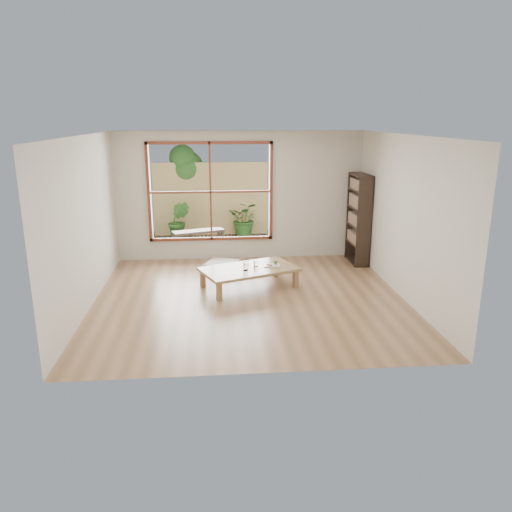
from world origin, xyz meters
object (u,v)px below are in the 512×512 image
at_px(bookshelf, 359,219).
at_px(food_tray, 273,265).
at_px(low_table, 249,270).
at_px(garden_bench, 198,233).

distance_m(bookshelf, food_tray, 2.33).
bearing_deg(bookshelf, low_table, -149.26).
distance_m(bookshelf, garden_bench, 3.61).
bearing_deg(low_table, bookshelf, 8.98).
distance_m(low_table, garden_bench, 3.01).
relative_size(food_tray, garden_bench, 0.25).
bearing_deg(food_tray, low_table, -161.47).
relative_size(low_table, food_tray, 6.15).
bearing_deg(bookshelf, garden_bench, 155.18).
bearing_deg(garden_bench, bookshelf, -43.62).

